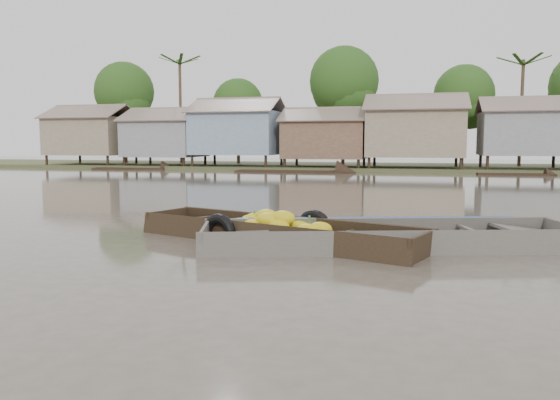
# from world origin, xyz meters

# --- Properties ---
(ground) EXTENTS (120.00, 120.00, 0.00)m
(ground) POSITION_xyz_m (0.00, 0.00, 0.00)
(ground) COLOR #4F493C
(ground) RESTS_ON ground
(riverbank) EXTENTS (120.00, 12.47, 10.22)m
(riverbank) POSITION_xyz_m (3.03, 31.86, 3.07)
(riverbank) COLOR #384723
(riverbank) RESTS_ON ground
(banana_boat) EXTENTS (6.33, 3.46, 0.88)m
(banana_boat) POSITION_xyz_m (-0.09, 0.55, 0.18)
(banana_boat) COLOR black
(banana_boat) RESTS_ON ground
(viewer_boat) EXTENTS (7.37, 3.84, 0.57)m
(viewer_boat) POSITION_xyz_m (2.23, 0.52, 0.05)
(viewer_boat) COLOR #48413D
(viewer_boat) RESTS_ON ground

